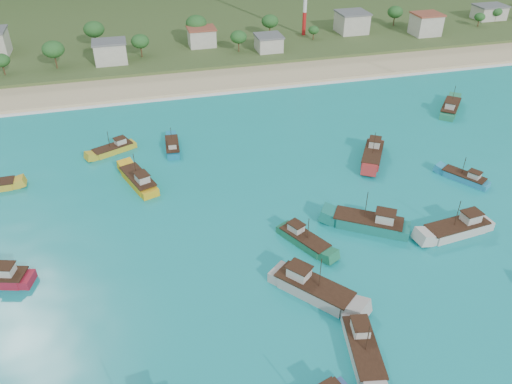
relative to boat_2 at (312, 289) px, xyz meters
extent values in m
plane|color=#0D9590|center=(4.00, 4.52, -0.95)|extent=(600.00, 600.00, 0.00)
cube|color=beige|center=(4.00, 83.52, -0.95)|extent=(400.00, 18.00, 1.20)
cube|color=#385123|center=(4.00, 144.52, -0.95)|extent=(400.00, 110.00, 2.40)
cube|color=white|center=(4.00, 74.02, -0.95)|extent=(400.00, 2.50, 0.08)
cube|color=beige|center=(-24.87, 100.64, 3.56)|extent=(8.90, 6.91, 5.82)
cube|color=beige|center=(3.10, 109.42, 3.26)|extent=(8.09, 6.75, 5.23)
cube|color=beige|center=(22.12, 99.67, 2.78)|extent=(7.36, 7.42, 4.26)
cube|color=beige|center=(54.61, 111.24, 3.80)|extent=(9.37, 9.03, 6.31)
cube|color=beige|center=(77.37, 102.48, 3.89)|extent=(8.52, 7.57, 6.48)
cube|color=beige|center=(110.50, 114.11, 2.91)|extent=(10.54, 7.54, 4.52)
cylinder|color=red|center=(38.03, 112.52, 4.32)|extent=(1.20, 1.20, 7.35)
cylinder|color=white|center=(38.03, 112.52, 11.68)|extent=(1.20, 1.20, 7.35)
cube|color=#A59D96|center=(0.17, -0.20, -0.21)|extent=(10.77, 12.03, 2.27)
cube|color=beige|center=(-1.45, 1.78, 1.85)|extent=(3.57, 3.65, 1.85)
cylinder|color=#382114|center=(0.61, -0.75, 3.48)|extent=(0.12, 0.12, 5.12)
cube|color=beige|center=(-41.42, 13.21, 1.40)|extent=(2.91, 2.59, 1.59)
cube|color=#A72827|center=(24.75, 32.38, -0.30)|extent=(9.02, 11.61, 2.10)
cube|color=beige|center=(26.01, 34.39, 1.60)|extent=(3.19, 3.35, 1.71)
cylinder|color=#382114|center=(24.40, 31.83, 3.11)|extent=(0.12, 0.12, 4.73)
cube|color=beige|center=(2.41, -11.44, -0.37)|extent=(5.18, 11.25, 1.97)
cube|color=beige|center=(2.83, -9.26, 1.42)|extent=(2.41, 2.79, 1.60)
cylinder|color=#382114|center=(2.30, -12.05, 2.84)|extent=(0.12, 0.12, 4.44)
cube|color=#1C6E49|center=(2.60, 10.57, -0.47)|extent=(6.99, 9.93, 1.76)
cube|color=beige|center=(1.70, 12.33, 1.13)|extent=(2.59, 2.77, 1.43)
cylinder|color=#382114|center=(2.86, 10.08, 2.39)|extent=(0.12, 0.12, 3.97)
cube|color=gold|center=(-25.99, 48.82, -0.52)|extent=(9.44, 6.23, 1.66)
cube|color=beige|center=(-24.29, 49.59, 0.99)|extent=(2.58, 2.38, 1.35)
cylinder|color=#382114|center=(-26.46, 48.60, 2.18)|extent=(0.12, 0.12, 3.74)
cube|color=#1F754F|center=(53.20, 48.90, -0.32)|extent=(9.99, 10.75, 2.06)
cube|color=beige|center=(51.68, 47.15, 1.55)|extent=(3.26, 3.31, 1.68)
cylinder|color=#382114|center=(53.63, 49.38, 3.03)|extent=(0.12, 0.12, 4.64)
cube|color=teal|center=(38.00, 20.76, -0.55)|extent=(6.92, 8.86, 1.61)
cube|color=beige|center=(38.96, 19.23, 0.91)|extent=(2.44, 2.56, 1.30)
cylinder|color=#382114|center=(37.73, 21.19, 2.06)|extent=(0.12, 0.12, 3.61)
cube|color=#107195|center=(-13.89, 47.02, -0.55)|extent=(3.17, 8.97, 1.60)
cube|color=beige|center=(-14.00, 45.22, 0.90)|extent=(1.74, 2.10, 1.30)
cylinder|color=#382114|center=(-13.85, 47.52, 2.06)|extent=(0.12, 0.12, 3.61)
cube|color=gold|center=(-21.65, 35.12, -0.34)|extent=(6.84, 11.52, 2.01)
cube|color=beige|center=(-20.88, 33.00, 1.48)|extent=(2.76, 3.05, 1.63)
cylinder|color=#382114|center=(-21.86, 35.72, 2.92)|extent=(0.12, 0.12, 4.53)
cube|color=beige|center=(27.24, 6.83, -0.27)|extent=(12.20, 4.79, 2.16)
cube|color=beige|center=(29.66, 7.10, 1.69)|extent=(2.92, 2.46, 1.76)
cylinder|color=#382114|center=(26.57, 6.76, 3.24)|extent=(0.12, 0.12, 4.86)
cube|color=#156E62|center=(14.03, 11.86, -0.22)|extent=(12.44, 9.93, 2.27)
cube|color=beige|center=(16.16, 10.46, 1.84)|extent=(3.62, 3.47, 1.84)
cylinder|color=#382114|center=(13.44, 12.25, 3.47)|extent=(0.12, 0.12, 5.10)
camera|label=1|loc=(-20.38, -46.53, 49.80)|focal=35.00mm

